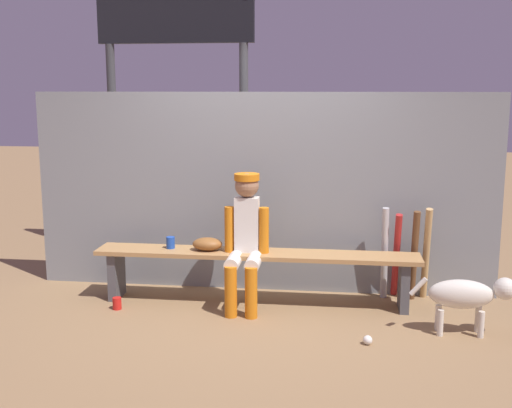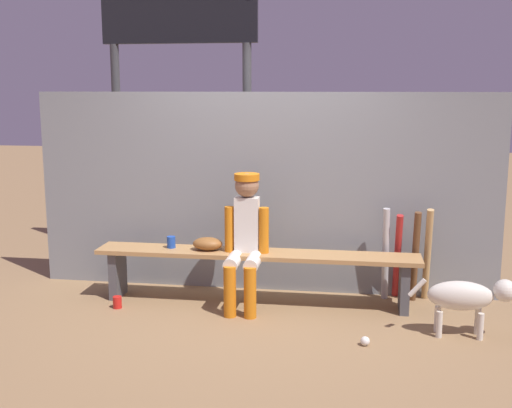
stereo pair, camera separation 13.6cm
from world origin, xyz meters
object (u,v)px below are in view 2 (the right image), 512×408
(baseball_glove, at_px, (208,244))
(player_seated, at_px, (245,236))
(bat_aluminum_silver, at_px, (385,254))
(cup_on_ground, at_px, (117,302))
(baseball, at_px, (365,341))
(bat_wood_tan, at_px, (427,255))
(cup_on_bench, at_px, (171,242))
(scoreboard, at_px, (184,42))
(bat_wood_dark, at_px, (415,257))
(dog, at_px, (467,296))
(dugout_bench, at_px, (256,262))
(bat_aluminum_red, at_px, (397,256))

(baseball_glove, bearing_deg, player_seated, -17.02)
(bat_aluminum_silver, relative_size, cup_on_ground, 8.08)
(baseball, xyz_separation_m, cup_on_ground, (-2.23, 0.53, 0.02))
(bat_aluminum_silver, bearing_deg, bat_wood_tan, -1.01)
(bat_aluminum_silver, xyz_separation_m, cup_on_bench, (-2.01, -0.27, 0.11))
(baseball, bearing_deg, scoreboard, 131.11)
(bat_aluminum_silver, relative_size, bat_wood_dark, 1.02)
(bat_wood_dark, xyz_separation_m, dog, (0.34, -0.79, -0.10))
(cup_on_ground, distance_m, cup_on_bench, 0.74)
(bat_wood_dark, xyz_separation_m, cup_on_bench, (-2.28, -0.24, 0.11))
(bat_wood_tan, bearing_deg, baseball, -116.81)
(dugout_bench, distance_m, cup_on_bench, 0.83)
(bat_aluminum_silver, bearing_deg, cup_on_bench, -172.29)
(bat_aluminum_silver, distance_m, cup_on_bench, 2.03)
(bat_wood_tan, height_order, dog, bat_wood_tan)
(scoreboard, distance_m, dog, 4.10)
(scoreboard, bearing_deg, dugout_bench, -54.94)
(bat_wood_tan, distance_m, scoreboard, 3.52)
(cup_on_ground, height_order, dog, dog)
(player_seated, relative_size, cup_on_ground, 11.15)
(cup_on_ground, bearing_deg, cup_on_bench, 40.07)
(bat_aluminum_red, distance_m, dog, 1.00)
(bat_wood_tan, bearing_deg, bat_aluminum_silver, 178.99)
(bat_wood_dark, relative_size, dog, 1.04)
(player_seated, bearing_deg, baseball, -34.30)
(bat_wood_dark, bearing_deg, bat_aluminum_silver, 172.95)
(player_seated, bearing_deg, bat_wood_dark, 13.83)
(bat_aluminum_red, bearing_deg, bat_wood_tan, -7.60)
(baseball, relative_size, cup_on_bench, 0.67)
(bat_aluminum_red, xyz_separation_m, cup_on_bench, (-2.12, -0.30, 0.13))
(baseball_glove, bearing_deg, scoreboard, 111.51)
(bat_wood_tan, distance_m, baseball, 1.35)
(dog, bearing_deg, dugout_bench, 163.67)
(player_seated, distance_m, bat_wood_tan, 1.72)
(bat_wood_tan, relative_size, cup_on_bench, 8.36)
(baseball_glove, relative_size, bat_wood_dark, 0.32)
(bat_wood_dark, height_order, dog, bat_wood_dark)
(cup_on_ground, bearing_deg, bat_wood_dark, 12.36)
(baseball_glove, bearing_deg, bat_wood_dark, 7.90)
(cup_on_ground, bearing_deg, scoreboard, 83.89)
(bat_aluminum_silver, xyz_separation_m, dog, (0.61, -0.83, -0.11))
(bat_aluminum_red, bearing_deg, dog, -59.73)
(dugout_bench, bearing_deg, bat_wood_dark, 10.32)
(player_seated, bearing_deg, dog, -12.38)
(cup_on_bench, bearing_deg, dugout_bench, -1.94)
(bat_aluminum_red, distance_m, bat_wood_tan, 0.27)
(bat_aluminum_red, xyz_separation_m, dog, (0.50, -0.86, -0.09))
(bat_wood_dark, height_order, bat_wood_tan, bat_wood_tan)
(player_seated, distance_m, cup_on_bench, 0.76)
(baseball_glove, height_order, dog, baseball_glove)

